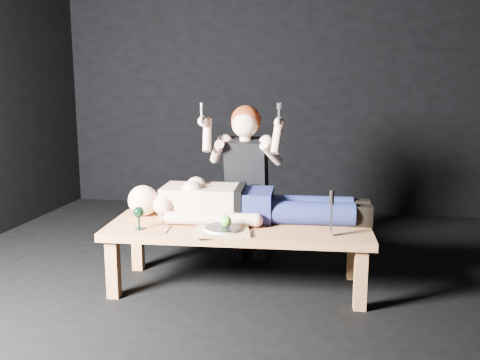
{
  "coord_description": "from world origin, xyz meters",
  "views": [
    {
      "loc": [
        0.67,
        -3.29,
        1.43
      ],
      "look_at": [
        -0.06,
        0.21,
        0.75
      ],
      "focal_mm": 40.17,
      "sensor_mm": 36.0,
      "label": 1
    }
  ],
  "objects_px": {
    "table": "(239,256)",
    "carving_knife": "(331,213)",
    "serving_tray": "(222,231)",
    "goblet": "(139,218)",
    "lying_man": "(249,200)",
    "kneeling_woman": "(248,182)"
  },
  "relations": [
    {
      "from": "serving_tray",
      "to": "carving_knife",
      "type": "height_order",
      "value": "carving_knife"
    },
    {
      "from": "serving_tray",
      "to": "goblet",
      "type": "xyz_separation_m",
      "value": [
        -0.56,
        -0.03,
        0.07
      ]
    },
    {
      "from": "kneeling_woman",
      "to": "carving_knife",
      "type": "height_order",
      "value": "kneeling_woman"
    },
    {
      "from": "serving_tray",
      "to": "goblet",
      "type": "distance_m",
      "value": 0.56
    },
    {
      "from": "serving_tray",
      "to": "kneeling_woman",
      "type": "bearing_deg",
      "value": 88.59
    },
    {
      "from": "lying_man",
      "to": "goblet",
      "type": "relative_size",
      "value": 12.55
    },
    {
      "from": "goblet",
      "to": "carving_knife",
      "type": "xyz_separation_m",
      "value": [
        1.24,
        0.1,
        0.07
      ]
    },
    {
      "from": "kneeling_woman",
      "to": "carving_knife",
      "type": "bearing_deg",
      "value": -46.63
    },
    {
      "from": "table",
      "to": "serving_tray",
      "type": "relative_size",
      "value": 5.21
    },
    {
      "from": "lying_man",
      "to": "goblet",
      "type": "height_order",
      "value": "lying_man"
    },
    {
      "from": "kneeling_woman",
      "to": "serving_tray",
      "type": "relative_size",
      "value": 3.72
    },
    {
      "from": "table",
      "to": "goblet",
      "type": "xyz_separation_m",
      "value": [
        -0.62,
        -0.24,
        0.3
      ]
    },
    {
      "from": "table",
      "to": "kneeling_woman",
      "type": "distance_m",
      "value": 0.7
    },
    {
      "from": "lying_man",
      "to": "goblet",
      "type": "xyz_separation_m",
      "value": [
        -0.66,
        -0.4,
        -0.07
      ]
    },
    {
      "from": "serving_tray",
      "to": "goblet",
      "type": "relative_size",
      "value": 2.26
    },
    {
      "from": "lying_man",
      "to": "serving_tray",
      "type": "xyz_separation_m",
      "value": [
        -0.11,
        -0.37,
        -0.13
      ]
    },
    {
      "from": "table",
      "to": "serving_tray",
      "type": "xyz_separation_m",
      "value": [
        -0.06,
        -0.21,
        0.24
      ]
    },
    {
      "from": "lying_man",
      "to": "goblet",
      "type": "distance_m",
      "value": 0.78
    },
    {
      "from": "table",
      "to": "carving_knife",
      "type": "bearing_deg",
      "value": -17.32
    },
    {
      "from": "table",
      "to": "carving_knife",
      "type": "distance_m",
      "value": 0.74
    },
    {
      "from": "serving_tray",
      "to": "goblet",
      "type": "bearing_deg",
      "value": -177.26
    },
    {
      "from": "goblet",
      "to": "table",
      "type": "bearing_deg",
      "value": 21.15
    }
  ]
}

